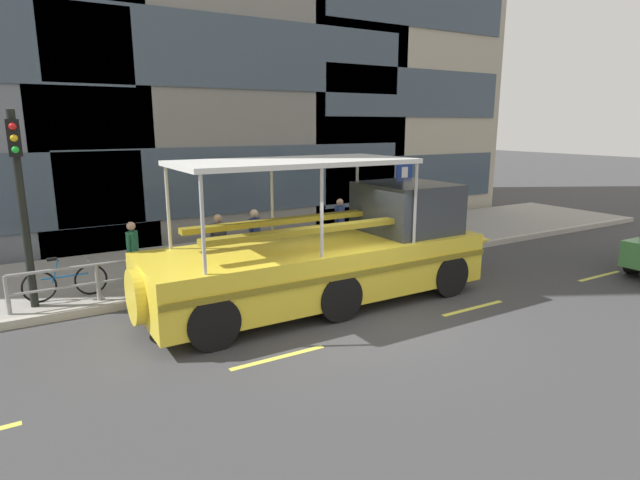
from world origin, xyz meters
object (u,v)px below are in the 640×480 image
object	(u,v)px
pedestrian_mid_left	(255,233)
pedestrian_mid_right	(219,238)
traffic_light_pole	(21,191)
pedestrian_near_bow	(340,218)
parking_sign	(403,189)
leaned_bicycle	(65,282)
duck_tour_boat	(340,253)
pedestrian_near_stern	(133,247)

from	to	relation	value
pedestrian_mid_left	pedestrian_mid_right	bearing A→B (deg)	-177.93
traffic_light_pole	pedestrian_near_bow	size ratio (longest dim) A/B	2.62
pedestrian_near_bow	pedestrian_mid_right	xyz separation A→B (m)	(-4.21, -0.75, 0.00)
pedestrian_near_bow	pedestrian_mid_left	size ratio (longest dim) A/B	0.98
parking_sign	leaned_bicycle	distance (m)	9.67
parking_sign	leaned_bicycle	world-z (taller)	parking_sign
pedestrian_near_bow	duck_tour_boat	bearing A→B (deg)	-123.03
leaned_bicycle	duck_tour_boat	world-z (taller)	duck_tour_boat
parking_sign	pedestrian_mid_right	size ratio (longest dim) A/B	1.74
pedestrian_near_bow	pedestrian_mid_left	xyz separation A→B (m)	(-3.18, -0.72, 0.02)
duck_tour_boat	leaned_bicycle	bearing A→B (deg)	153.81
traffic_light_pole	parking_sign	distance (m)	10.22
traffic_light_pole	parking_sign	world-z (taller)	traffic_light_pole
parking_sign	pedestrian_near_bow	bearing A→B (deg)	151.49
duck_tour_boat	pedestrian_near_stern	bearing A→B (deg)	142.44
pedestrian_mid_right	duck_tour_boat	bearing A→B (deg)	-56.73
traffic_light_pole	duck_tour_boat	xyz separation A→B (m)	(6.14, -2.42, -1.56)
traffic_light_pole	leaned_bicycle	bearing A→B (deg)	23.72
leaned_bicycle	pedestrian_mid_right	distance (m)	3.68
duck_tour_boat	pedestrian_mid_left	xyz separation A→B (m)	(-0.84, 2.88, 0.05)
leaned_bicycle	pedestrian_mid_right	xyz separation A→B (m)	(3.63, 0.14, 0.56)
traffic_light_pole	pedestrian_mid_left	world-z (taller)	traffic_light_pole
leaned_bicycle	pedestrian_near_stern	distance (m)	1.67
pedestrian_near_bow	pedestrian_mid_right	bearing A→B (deg)	-169.86
leaned_bicycle	parking_sign	bearing A→B (deg)	-0.23
parking_sign	leaned_bicycle	size ratio (longest dim) A/B	1.56
traffic_light_pole	pedestrian_near_stern	xyz separation A→B (m)	(2.18, 0.62, -1.55)
parking_sign	pedestrian_mid_left	size ratio (longest dim) A/B	1.71
leaned_bicycle	pedestrian_near_bow	size ratio (longest dim) A/B	1.12
traffic_light_pole	leaned_bicycle	world-z (taller)	traffic_light_pole
parking_sign	duck_tour_boat	world-z (taller)	duck_tour_boat
leaned_bicycle	pedestrian_near_bow	xyz separation A→B (m)	(7.84, 0.90, 0.56)
parking_sign	pedestrian_near_stern	distance (m)	8.08
pedestrian_near_stern	leaned_bicycle	bearing A→B (deg)	-167.67
duck_tour_boat	pedestrian_mid_left	world-z (taller)	duck_tour_boat
pedestrian_mid_right	pedestrian_near_stern	distance (m)	2.10
leaned_bicycle	pedestrian_mid_right	size ratio (longest dim) A/B	1.12
parking_sign	pedestrian_near_bow	world-z (taller)	parking_sign
duck_tour_boat	pedestrian_mid_left	distance (m)	3.00
traffic_light_pole	pedestrian_mid_right	xyz separation A→B (m)	(4.27, 0.42, -1.53)
pedestrian_mid_right	parking_sign	bearing A→B (deg)	-1.75
pedestrian_mid_left	pedestrian_mid_right	size ratio (longest dim) A/B	1.02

